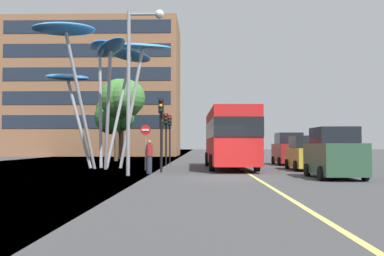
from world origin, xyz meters
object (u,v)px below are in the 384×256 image
(car_parked_near, at_px, (334,154))
(traffic_light_kerb_near, at_px, (161,119))
(car_parked_far, at_px, (289,150))
(street_lamp, at_px, (137,70))
(leaf_sculpture, at_px, (101,56))
(traffic_light_island_mid, at_px, (166,128))
(pedestrian, at_px, (149,157))
(no_entry_sign, at_px, (146,140))
(traffic_light_kerb_far, at_px, (162,129))
(traffic_light_opposite, at_px, (170,129))
(car_parked_mid, at_px, (306,154))
(red_bus, at_px, (230,135))

(car_parked_near, bearing_deg, traffic_light_kerb_near, 153.69)
(traffic_light_kerb_near, bearing_deg, car_parked_far, 46.75)
(car_parked_near, distance_m, street_lamp, 10.01)
(leaf_sculpture, xyz_separation_m, street_lamp, (3.18, -6.20, -1.92))
(traffic_light_island_mid, relative_size, car_parked_near, 0.94)
(car_parked_near, bearing_deg, leaf_sculpture, 147.70)
(pedestrian, xyz_separation_m, no_entry_sign, (-0.56, 2.83, 0.88))
(traffic_light_kerb_far, xyz_separation_m, street_lamp, (-0.67, -6.11, 2.66))
(traffic_light_opposite, relative_size, no_entry_sign, 1.43)
(car_parked_mid, height_order, no_entry_sign, no_entry_sign)
(traffic_light_opposite, relative_size, car_parked_mid, 0.94)
(traffic_light_kerb_far, distance_m, no_entry_sign, 2.02)
(traffic_light_kerb_near, xyz_separation_m, street_lamp, (-0.97, -2.46, 2.25))
(leaf_sculpture, height_order, traffic_light_kerb_near, leaf_sculpture)
(pedestrian, bearing_deg, leaf_sculpture, 127.99)
(traffic_light_island_mid, relative_size, traffic_light_opposite, 0.98)
(pedestrian, bearing_deg, no_entry_sign, 101.15)
(traffic_light_island_mid, distance_m, car_parked_mid, 10.22)
(traffic_light_kerb_near, xyz_separation_m, car_parked_far, (8.64, 9.18, -1.77))
(traffic_light_opposite, relative_size, car_parked_far, 0.87)
(traffic_light_kerb_near, bearing_deg, traffic_light_island_mid, 92.60)
(traffic_light_opposite, xyz_separation_m, no_entry_sign, (-0.74, -9.36, -0.98))
(traffic_light_opposite, relative_size, pedestrian, 2.17)
(traffic_light_kerb_near, distance_m, pedestrian, 2.26)
(traffic_light_kerb_near, distance_m, traffic_light_island_mid, 7.52)
(car_parked_near, height_order, car_parked_mid, car_parked_near)
(red_bus, xyz_separation_m, car_parked_near, (4.11, -7.91, -1.02))
(car_parked_mid, bearing_deg, pedestrian, -159.68)
(traffic_light_kerb_near, height_order, no_entry_sign, traffic_light_kerb_near)
(red_bus, relative_size, traffic_light_kerb_far, 3.13)
(red_bus, height_order, traffic_light_kerb_near, traffic_light_kerb_near)
(car_parked_mid, bearing_deg, red_bus, 160.22)
(traffic_light_island_mid, bearing_deg, car_parked_near, -53.87)
(traffic_light_island_mid, bearing_deg, leaf_sculpture, -135.23)
(traffic_light_opposite, bearing_deg, pedestrian, -90.87)
(traffic_light_island_mid, bearing_deg, car_parked_mid, -30.76)
(car_parked_mid, distance_m, street_lamp, 11.27)
(traffic_light_kerb_far, height_order, pedestrian, traffic_light_kerb_far)
(street_lamp, bearing_deg, traffic_light_kerb_far, 83.74)
(leaf_sculpture, bearing_deg, traffic_light_island_mid, 44.77)
(no_entry_sign, bearing_deg, traffic_light_opposite, 85.46)
(traffic_light_opposite, distance_m, street_lamp, 13.96)
(traffic_light_opposite, xyz_separation_m, street_lamp, (-0.63, -13.74, 2.39))
(leaf_sculpture, bearing_deg, pedestrian, -52.01)
(traffic_light_opposite, bearing_deg, traffic_light_kerb_far, -89.71)
(red_bus, xyz_separation_m, traffic_light_kerb_far, (-4.24, -0.29, 0.38))
(no_entry_sign, bearing_deg, traffic_light_kerb_far, 65.72)
(traffic_light_island_mid, distance_m, car_parked_far, 9.27)
(traffic_light_kerb_far, bearing_deg, car_parked_near, -42.41)
(leaf_sculpture, distance_m, car_parked_mid, 13.94)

